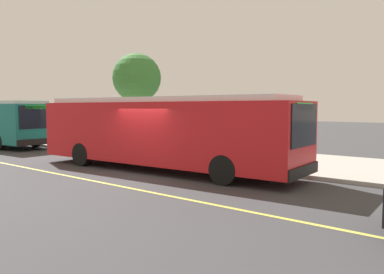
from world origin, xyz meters
The scene contains 8 objects.
ground_plane centered at (0.00, 0.00, 0.00)m, with size 120.00×120.00×0.00m, color #38383A.
sidewalk_curb centered at (0.00, 6.00, 0.07)m, with size 44.00×6.40×0.15m, color #A8A399.
lane_stripe_center centered at (0.00, -2.20, 0.00)m, with size 36.00×0.14×0.01m, color #E0D64C.
transit_bus_main centered at (-0.24, 1.01, 1.62)m, with size 12.01×3.32×2.95m.
bus_shelter centered at (-3.29, 5.48, 1.92)m, with size 2.90×1.60×2.48m.
waiting_bench centered at (-3.04, 5.58, 0.63)m, with size 1.60×0.48×0.95m.
route_sign_post centered at (-0.82, 3.30, 1.96)m, with size 0.44×0.08×2.80m.
street_tree_near_shelter centered at (-8.72, 7.45, 4.48)m, with size 3.22×3.22×5.98m.
Camera 1 is at (10.70, -10.28, 2.54)m, focal length 36.41 mm.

